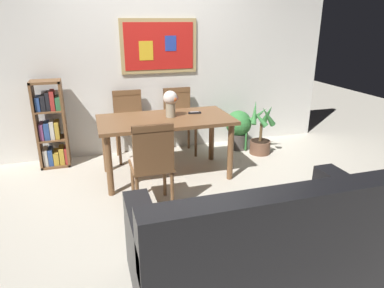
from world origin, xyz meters
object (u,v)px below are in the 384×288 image
leather_couch (260,243)px  tv_remote (195,113)px  bookshelf (52,128)px  potted_palm (261,135)px  dining_chair_far_left (129,119)px  dining_chair_near_left (152,159)px  potted_ivy (238,128)px  dining_table (166,126)px  dining_chair_far_right (179,116)px  flower_vase (170,101)px

leather_couch → tv_remote: (0.16, 2.07, 0.42)m
bookshelf → potted_palm: (2.75, -0.39, -0.24)m
dining_chair_far_left → dining_chair_near_left: same height
dining_chair_near_left → tv_remote: dining_chair_near_left is taller
bookshelf → potted_ivy: 2.55m
dining_chair_far_left → tv_remote: bearing=-41.8°
potted_ivy → dining_chair_far_left: bearing=175.3°
potted_palm → dining_table: bearing=-167.0°
bookshelf → leather_couch: bearing=-60.1°
bookshelf → tv_remote: 1.83m
dining_table → dining_chair_far_right: 0.82m
bookshelf → flower_vase: size_ratio=3.58×
dining_chair_near_left → leather_couch: bearing=-66.1°
potted_ivy → flower_vase: (-1.15, -0.58, 0.60)m
dining_chair_far_right → tv_remote: (0.03, -0.63, 0.20)m
dining_chair_far_right → potted_palm: 1.18m
flower_vase → dining_chair_far_right: bearing=68.0°
tv_remote → dining_chair_far_left: bearing=138.2°
bookshelf → dining_table: bearing=-28.8°
dining_chair_far_right → bookshelf: (-1.67, -0.01, -0.03)m
potted_ivy → potted_palm: (0.21, -0.29, -0.04)m
dining_chair_far_left → dining_chair_near_left: bearing=-88.9°
dining_chair_far_right → dining_chair_far_left: (-0.69, 0.01, 0.00)m
potted_ivy → bookshelf: bearing=177.6°
dining_table → dining_chair_far_left: dining_chair_far_left is taller
potted_palm → tv_remote: 1.17m
dining_chair_near_left → potted_ivy: dining_chair_near_left is taller
leather_couch → bookshelf: 3.11m
dining_chair_far_right → potted_palm: dining_chair_far_right is taller
dining_chair_far_right → flower_vase: size_ratio=2.94×
dining_table → potted_palm: (1.43, 0.33, -0.36)m
dining_chair_far_left → bookshelf: size_ratio=0.82×
potted_ivy → leather_couch: bearing=-111.0°
tv_remote → dining_chair_far_right: bearing=92.8°
tv_remote → bookshelf: bearing=159.9°
tv_remote → potted_palm: bearing=12.5°
flower_vase → potted_palm: bearing=12.1°
dining_table → dining_chair_near_left: dining_chair_near_left is taller
potted_palm → dining_chair_far_right: bearing=159.5°
bookshelf → tv_remote: size_ratio=6.92×
dining_chair_far_right → potted_ivy: dining_chair_far_right is taller
dining_chair_far_right → dining_table: bearing=-115.7°
potted_palm → leather_couch: bearing=-117.7°
dining_chair_far_left → flower_vase: 0.90m
dining_chair_far_left → tv_remote: dining_chair_far_left is taller
leather_couch → dining_table: bearing=96.6°
dining_table → potted_palm: potted_palm is taller
dining_chair_near_left → potted_palm: (1.74, 1.09, -0.27)m
dining_chair_far_right → bookshelf: size_ratio=0.82×
dining_chair_far_left → tv_remote: 0.99m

